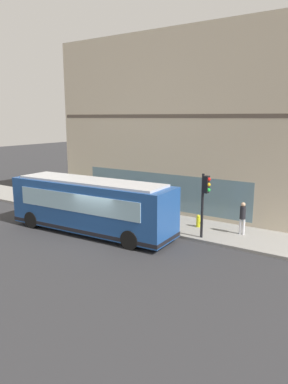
# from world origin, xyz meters

# --- Properties ---
(ground) EXTENTS (120.00, 120.00, 0.00)m
(ground) POSITION_xyz_m (0.00, 0.00, 0.00)
(ground) COLOR #2D2D30
(sidewalk_curb) EXTENTS (3.76, 40.00, 0.15)m
(sidewalk_curb) POSITION_xyz_m (4.48, 0.00, 0.07)
(sidewalk_curb) COLOR gray
(sidewalk_curb) RESTS_ON ground
(building_corner) EXTENTS (8.64, 17.77, 11.96)m
(building_corner) POSITION_xyz_m (10.66, 0.00, 5.97)
(building_corner) COLOR beige
(building_corner) RESTS_ON ground
(city_bus_nearside) EXTENTS (3.06, 10.16, 3.07)m
(city_bus_nearside) POSITION_xyz_m (0.68, 1.31, 1.55)
(city_bus_nearside) COLOR #1E478C
(city_bus_nearside) RESTS_ON ground
(traffic_light_near_corner) EXTENTS (0.32, 0.49, 3.47)m
(traffic_light_near_corner) POSITION_xyz_m (3.01, -4.65, 2.57)
(traffic_light_near_corner) COLOR black
(traffic_light_near_corner) RESTS_ON sidewalk_curb
(fire_hydrant) EXTENTS (0.35, 0.35, 0.74)m
(fire_hydrant) POSITION_xyz_m (4.63, -3.56, 0.51)
(fire_hydrant) COLOR gold
(fire_hydrant) RESTS_ON sidewalk_curb
(pedestrian_by_light_pole) EXTENTS (0.32, 0.32, 1.82)m
(pedestrian_by_light_pole) POSITION_xyz_m (5.59, 5.83, 1.21)
(pedestrian_by_light_pole) COLOR #99994C
(pedestrian_by_light_pole) RESTS_ON sidewalk_curb
(pedestrian_near_building_entrance) EXTENTS (0.32, 0.32, 1.81)m
(pedestrian_near_building_entrance) POSITION_xyz_m (4.74, -6.15, 1.20)
(pedestrian_near_building_entrance) COLOR silver
(pedestrian_near_building_entrance) RESTS_ON sidewalk_curb
(pedestrian_walking_along_curb) EXTENTS (0.32, 0.32, 1.58)m
(pedestrian_walking_along_curb) POSITION_xyz_m (3.68, 8.81, 1.05)
(pedestrian_walking_along_curb) COLOR gold
(pedestrian_walking_along_curb) RESTS_ON sidewalk_curb
(newspaper_vending_box) EXTENTS (0.44, 0.42, 0.90)m
(newspaper_vending_box) POSITION_xyz_m (4.90, 6.84, 0.60)
(newspaper_vending_box) COLOR #197233
(newspaper_vending_box) RESTS_ON sidewalk_curb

